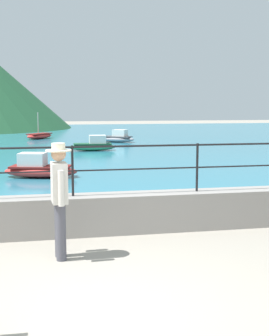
{
  "coord_description": "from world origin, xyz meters",
  "views": [
    {
      "loc": [
        -0.48,
        -4.77,
        2.3
      ],
      "look_at": [
        1.21,
        3.7,
        1.1
      ],
      "focal_mm": 48.6,
      "sensor_mm": 36.0,
      "label": 1
    }
  ],
  "objects_px": {
    "boat_5": "(39,136)",
    "boat_6": "(39,169)",
    "person_walking": "(59,195)",
    "boat_2": "(93,145)",
    "boat_3": "(117,138)"
  },
  "relations": [
    {
      "from": "boat_5",
      "to": "boat_6",
      "type": "xyz_separation_m",
      "value": [
        0.12,
        -16.6,
        0.07
      ]
    },
    {
      "from": "person_walking",
      "to": "boat_6",
      "type": "distance_m",
      "value": 7.67
    },
    {
      "from": "boat_2",
      "to": "boat_5",
      "type": "bearing_deg",
      "value": 107.27
    },
    {
      "from": "boat_2",
      "to": "boat_3",
      "type": "height_order",
      "value": "same"
    },
    {
      "from": "boat_3",
      "to": "boat_6",
      "type": "height_order",
      "value": "same"
    },
    {
      "from": "boat_2",
      "to": "boat_3",
      "type": "relative_size",
      "value": 0.96
    },
    {
      "from": "boat_3",
      "to": "boat_5",
      "type": "distance_m",
      "value": 5.96
    },
    {
      "from": "boat_2",
      "to": "boat_5",
      "type": "height_order",
      "value": "boat_5"
    },
    {
      "from": "boat_6",
      "to": "boat_5",
      "type": "bearing_deg",
      "value": 90.42
    },
    {
      "from": "person_walking",
      "to": "boat_6",
      "type": "height_order",
      "value": "person_walking"
    },
    {
      "from": "boat_2",
      "to": "boat_3",
      "type": "xyz_separation_m",
      "value": [
        1.97,
        4.91,
        0.0
      ]
    },
    {
      "from": "person_walking",
      "to": "boat_5",
      "type": "height_order",
      "value": "boat_5"
    },
    {
      "from": "boat_2",
      "to": "boat_6",
      "type": "bearing_deg",
      "value": -107.82
    },
    {
      "from": "person_walking",
      "to": "boat_3",
      "type": "distance_m",
      "value": 20.94
    },
    {
      "from": "boat_3",
      "to": "boat_5",
      "type": "xyz_separation_m",
      "value": [
        -4.65,
        3.73,
        -0.07
      ]
    }
  ]
}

